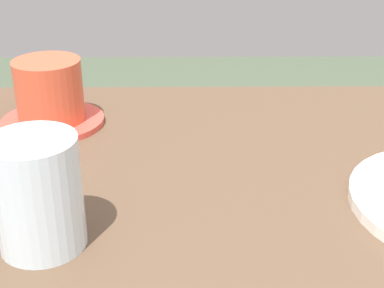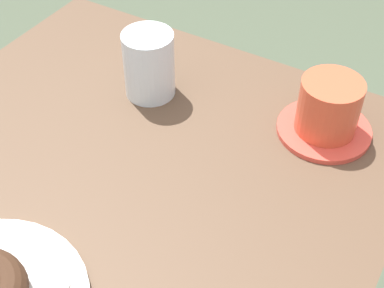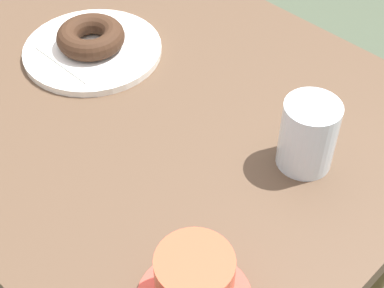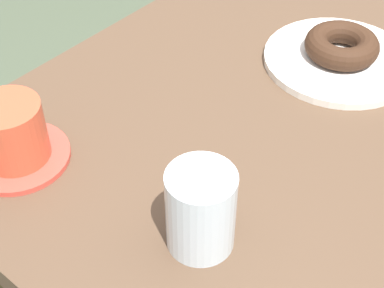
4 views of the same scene
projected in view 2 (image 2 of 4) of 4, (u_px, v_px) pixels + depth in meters
name	position (u px, v px, depth m)	size (l,w,h in m)	color
water_glass	(149.00, 64.00, 0.83)	(0.08, 0.08, 0.10)	silver
coffee_cup	(328.00, 110.00, 0.77)	(0.13, 0.13, 0.09)	#D74739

